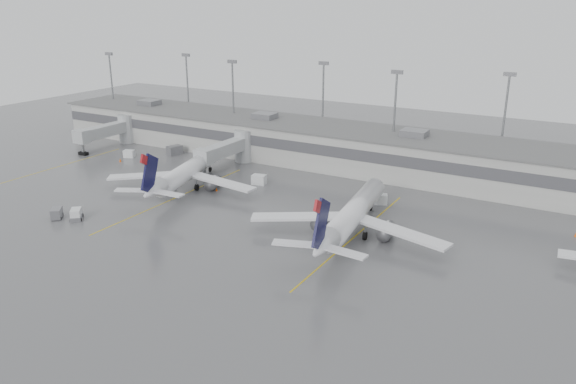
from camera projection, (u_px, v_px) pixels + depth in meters
The scene contains 18 objects.
ground at pixel (158, 273), 73.24m from camera, with size 260.00×260.00×0.00m, color #58585A.
terminal at pixel (344, 147), 119.42m from camera, with size 152.00×17.00×9.45m.
light_masts at pixel (357, 106), 121.60m from camera, with size 142.40×8.00×20.60m.
jet_bridge_left at pixel (114, 130), 135.66m from camera, with size 4.00×17.20×7.00m.
jet_bridge_right at pixel (232, 148), 119.14m from camera, with size 4.00×17.20×7.00m.
stand_markings at pixel (258, 215), 92.91m from camera, with size 105.25×40.00×0.01m.
jet_mid_left at pixel (186, 172), 104.90m from camera, with size 28.45×32.31×10.67m.
jet_mid_right at pixel (351, 215), 83.60m from camera, with size 30.15×33.99×11.02m.
baggage_tug at pixel (76, 215), 90.78m from camera, with size 3.12×3.23×1.80m.
baggage_cart at pixel (57, 213), 91.25m from camera, with size 2.88×3.00×1.71m.
gse_uld_a at pixel (129, 154), 126.75m from camera, with size 2.31×1.54×1.63m, color white.
gse_uld_b at pixel (259, 180), 108.12m from camera, with size 2.62×1.75×1.86m, color white.
gse_uld_c at pixel (380, 199), 97.72m from camera, with size 2.46×1.64×1.74m, color white.
gse_loader at pixel (175, 150), 128.88m from camera, with size 2.06×3.30×2.06m, color slate.
cone_a at pixel (120, 160), 123.28m from camera, with size 0.47×0.47×0.75m, color #FF5605.
cone_b at pixel (217, 189), 104.49m from camera, with size 0.41×0.41×0.65m, color #FF5605.
cone_c at pixel (358, 204), 97.23m from camera, with size 0.38×0.38×0.60m, color #FF5605.
cone_d at pixel (576, 234), 84.28m from camera, with size 0.48×0.48×0.76m, color #FF5605.
Camera 1 is at (47.54, -48.62, 33.74)m, focal length 35.00 mm.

